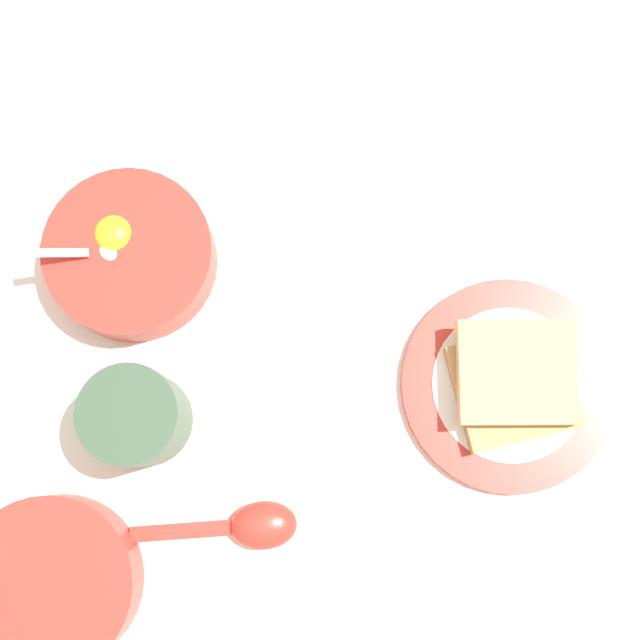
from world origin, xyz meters
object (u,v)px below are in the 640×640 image
toast_plate (509,385)px  congee_bowl (51,583)px  soup_spoon (249,526)px  egg_bowl (131,256)px  drinking_cup (138,418)px  toast_sandwich (515,380)px

toast_plate → congee_bowl: bearing=-111.7°
toast_plate → soup_spoon: bearing=-106.8°
toast_plate → soup_spoon: 0.26m
egg_bowl → soup_spoon: 0.25m
soup_spoon → congee_bowl: (-0.08, -0.15, 0.02)m
toast_plate → drinking_cup: size_ratio=2.16×
toast_plate → toast_sandwich: (-0.00, 0.00, 0.02)m
toast_plate → soup_spoon: soup_spoon is taller
toast_plate → congee_bowl: size_ratio=1.31×
egg_bowl → drinking_cup: (0.11, -0.09, 0.02)m
toast_plate → egg_bowl: bearing=-153.5°
soup_spoon → congee_bowl: congee_bowl is taller
congee_bowl → drinking_cup: bearing=107.3°
soup_spoon → toast_plate: bearing=73.2°
toast_sandwich → congee_bowl: congee_bowl is taller
toast_plate → soup_spoon: (-0.07, -0.24, 0.01)m
toast_sandwich → drinking_cup: drinking_cup is taller
toast_plate → toast_sandwich: toast_sandwich is taller
egg_bowl → drinking_cup: bearing=-38.9°
drinking_cup → soup_spoon: bearing=0.5°
toast_sandwich → drinking_cup: (-0.20, -0.25, 0.02)m
soup_spoon → congee_bowl: size_ratio=0.87×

